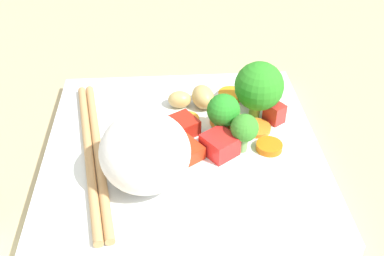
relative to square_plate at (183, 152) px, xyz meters
The scene contains 20 objects.
ground_plane 1.94cm from the square_plate, ahead, with size 110.00×110.00×2.00cm, color tan.
square_plate is the anchor object (origin of this frame).
rice_mound 7.80cm from the square_plate, 125.09° to the right, with size 8.25×8.39×7.16cm, color white.
broccoli_floret_0 7.10cm from the square_plate, ahead, with size 2.85×2.85×4.11cm.
broccoli_floret_1 6.00cm from the square_plate, 19.72° to the left, with size 3.46×3.46×4.92cm.
broccoli_floret_2 10.81cm from the square_plate, 28.69° to the left, with size 5.37×5.37×6.69cm.
carrot_slice_0 8.36cm from the square_plate, 14.40° to the left, with size 3.17×3.17×0.46cm, color orange.
carrot_slice_1 4.31cm from the square_plate, 80.03° to the left, with size 2.54×2.54×0.53cm, color orange.
carrot_slice_2 5.92cm from the square_plate, 38.45° to the left, with size 2.80×2.80×0.74cm, color orange.
carrot_slice_3 10.55cm from the square_plate, 54.23° to the left, with size 2.97×2.97×0.74cm, color orange.
carrot_slice_4 8.94cm from the square_plate, ahead, with size 2.69×2.69×0.69cm, color orange.
pepper_chunk_0 4.40cm from the square_plate, 23.04° to the right, with size 2.95×3.11×2.12cm, color red.
pepper_chunk_1 11.05cm from the square_plate, 19.15° to the left, with size 2.08×1.60×2.20cm, color red.
pepper_chunk_2 2.58cm from the square_plate, 75.94° to the right, with size 3.12×3.07×1.42cm, color red.
pepper_chunk_3 2.76cm from the square_plate, 87.41° to the left, with size 2.96×2.93×1.74cm, color red.
chicken_piece_0 7.75cm from the square_plate, 68.86° to the left, with size 3.49×2.51×2.54cm, color tan.
chicken_piece_1 7.32cm from the square_plate, 90.93° to the left, with size 2.71×2.05×1.93cm, color tan.
chicken_piece_2 6.59cm from the square_plate, 17.13° to the left, with size 2.66×2.35×2.12cm, color tan.
chicken_piece_3 11.11cm from the square_plate, 41.78° to the left, with size 2.44×1.95×1.71cm, color tan.
chopstick_pair 9.26cm from the square_plate, behind, with size 5.97×23.75×0.88cm.
Camera 1 is at (-1.59, -36.84, 32.01)cm, focal length 42.89 mm.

